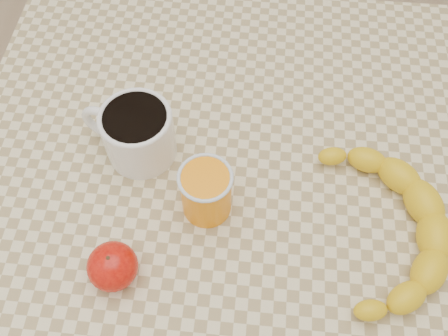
# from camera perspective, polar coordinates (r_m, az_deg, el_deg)

# --- Properties ---
(ground) EXTENTS (3.00, 3.00, 0.00)m
(ground) POSITION_cam_1_polar(r_m,az_deg,el_deg) (1.43, 0.00, -15.90)
(ground) COLOR tan
(ground) RESTS_ON ground
(table) EXTENTS (0.80, 0.80, 0.75)m
(table) POSITION_cam_1_polar(r_m,az_deg,el_deg) (0.81, 0.00, -3.82)
(table) COLOR beige
(table) RESTS_ON ground
(coffee_mug) EXTENTS (0.15, 0.13, 0.09)m
(coffee_mug) POSITION_cam_1_polar(r_m,az_deg,el_deg) (0.73, -9.97, 4.09)
(coffee_mug) COLOR white
(coffee_mug) RESTS_ON table
(orange_juice_glass) EXTENTS (0.07, 0.07, 0.09)m
(orange_juice_glass) POSITION_cam_1_polar(r_m,az_deg,el_deg) (0.67, -2.06, -2.71)
(orange_juice_glass) COLOR orange
(orange_juice_glass) RESTS_ON table
(apple) EXTENTS (0.08, 0.08, 0.06)m
(apple) POSITION_cam_1_polar(r_m,az_deg,el_deg) (0.66, -12.62, -10.91)
(apple) COLOR #970705
(apple) RESTS_ON table
(banana) EXTENTS (0.22, 0.31, 0.05)m
(banana) POSITION_cam_1_polar(r_m,az_deg,el_deg) (0.70, 17.97, -6.44)
(banana) COLOR gold
(banana) RESTS_ON table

